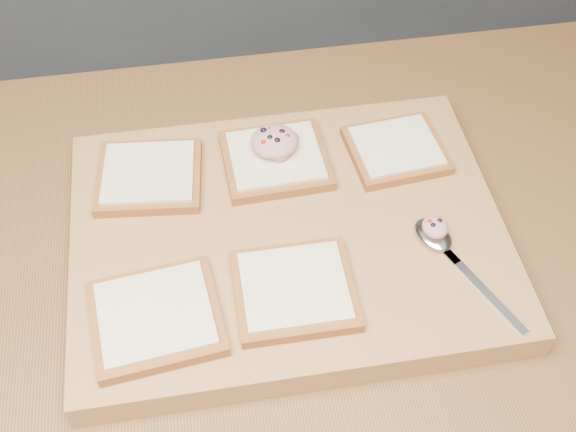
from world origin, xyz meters
name	(u,v)px	position (x,y,z in m)	size (l,w,h in m)	color
island_counter	(367,422)	(0.00, 0.00, 0.45)	(2.00, 0.80, 0.90)	slate
cutting_board	(288,237)	(-0.12, 0.04, 0.92)	(0.48, 0.37, 0.04)	tan
bread_far_left	(149,176)	(-0.27, 0.14, 0.95)	(0.13, 0.12, 0.02)	#9C5628
bread_far_center	(276,160)	(-0.12, 0.14, 0.95)	(0.13, 0.12, 0.02)	#9C5628
bread_far_right	(396,150)	(0.03, 0.13, 0.95)	(0.12, 0.11, 0.02)	#9C5628
bread_near_left	(156,317)	(-0.27, -0.06, 0.95)	(0.14, 0.13, 0.02)	#9C5628
bread_near_center	(294,290)	(-0.13, -0.05, 0.95)	(0.12, 0.11, 0.02)	#9C5628
tuna_salad_dollop	(274,141)	(-0.12, 0.15, 0.97)	(0.06, 0.05, 0.03)	#D28B86
spoon	(440,243)	(0.04, -0.01, 0.94)	(0.09, 0.17, 0.01)	silver
spoon_salad	(435,227)	(0.03, 0.00, 0.96)	(0.03, 0.03, 0.02)	#D28B86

